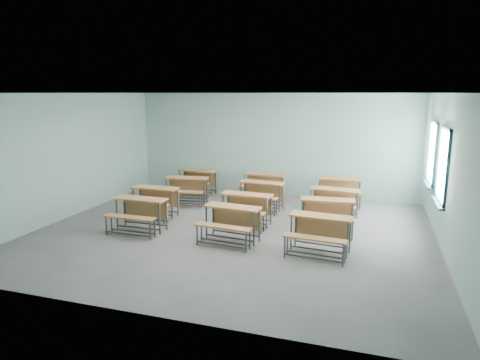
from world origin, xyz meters
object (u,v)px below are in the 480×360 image
(desk_unit_r1c0, at_px, (153,197))
(desk_unit_r3c1, at_px, (263,182))
(desk_unit_r0c2, at_px, (319,229))
(desk_unit_r1c2, at_px, (327,211))
(desk_unit_r2c1, at_px, (260,191))
(desk_unit_r2c2, at_px, (334,199))
(desk_unit_r1c1, at_px, (245,205))
(desk_unit_r3c2, at_px, (340,187))
(desk_unit_r3c0, at_px, (196,178))
(desk_unit_r0c1, at_px, (231,219))
(desk_unit_r2c0, at_px, (185,186))
(desk_unit_r0c0, at_px, (139,210))

(desk_unit_r1c0, height_order, desk_unit_r3c1, same)
(desk_unit_r0c2, bearing_deg, desk_unit_r1c0, 168.79)
(desk_unit_r1c0, bearing_deg, desk_unit_r1c2, 2.59)
(desk_unit_r2c1, bearing_deg, desk_unit_r2c2, -3.24)
(desk_unit_r1c2, bearing_deg, desk_unit_r1c1, 177.93)
(desk_unit_r3c1, relative_size, desk_unit_r3c2, 0.97)
(desk_unit_r0c2, relative_size, desk_unit_r3c2, 1.01)
(desk_unit_r3c0, bearing_deg, desk_unit_r1c0, -86.49)
(desk_unit_r1c2, xyz_separation_m, desk_unit_r3c2, (0.05, 2.63, 0.00))
(desk_unit_r0c1, bearing_deg, desk_unit_r3c0, 128.59)
(desk_unit_r1c1, bearing_deg, desk_unit_r0c2, -30.93)
(desk_unit_r0c2, height_order, desk_unit_r1c0, same)
(desk_unit_r1c1, relative_size, desk_unit_r3c1, 1.02)
(desk_unit_r2c2, relative_size, desk_unit_r3c0, 1.02)
(desk_unit_r2c0, bearing_deg, desk_unit_r2c2, -10.52)
(desk_unit_r0c2, relative_size, desk_unit_r2c1, 1.01)
(desk_unit_r0c2, distance_m, desk_unit_r1c0, 4.68)
(desk_unit_r1c2, distance_m, desk_unit_r3c2, 2.63)
(desk_unit_r0c1, bearing_deg, desk_unit_r1c0, 160.73)
(desk_unit_r3c1, bearing_deg, desk_unit_r1c2, -48.37)
(desk_unit_r1c1, bearing_deg, desk_unit_r2c2, 34.91)
(desk_unit_r0c0, height_order, desk_unit_r1c0, same)
(desk_unit_r2c2, bearing_deg, desk_unit_r1c2, -84.74)
(desk_unit_r0c1, distance_m, desk_unit_r2c1, 2.71)
(desk_unit_r0c2, height_order, desk_unit_r2c2, same)
(desk_unit_r0c2, relative_size, desk_unit_r1c2, 1.01)
(desk_unit_r3c0, distance_m, desk_unit_r3c2, 4.51)
(desk_unit_r0c1, distance_m, desk_unit_r3c1, 3.92)
(desk_unit_r1c0, height_order, desk_unit_r1c1, same)
(desk_unit_r2c2, distance_m, desk_unit_r3c2, 1.48)
(desk_unit_r0c0, distance_m, desk_unit_r3c1, 4.36)
(desk_unit_r0c0, distance_m, desk_unit_r1c1, 2.54)
(desk_unit_r0c0, relative_size, desk_unit_r1c2, 0.96)
(desk_unit_r3c0, xyz_separation_m, desk_unit_r3c2, (4.51, -0.00, 0.00))
(desk_unit_r2c0, relative_size, desk_unit_r3c2, 1.02)
(desk_unit_r1c1, distance_m, desk_unit_r1c2, 1.97)
(desk_unit_r2c2, xyz_separation_m, desk_unit_r3c2, (0.03, 1.48, 0.00))
(desk_unit_r1c1, bearing_deg, desk_unit_r0c0, -148.77)
(desk_unit_r0c1, relative_size, desk_unit_r2c1, 1.01)
(desk_unit_r1c1, bearing_deg, desk_unit_r0c1, -84.75)
(desk_unit_r0c0, bearing_deg, desk_unit_r3c0, 94.21)
(desk_unit_r1c0, bearing_deg, desk_unit_r1c1, 1.71)
(desk_unit_r0c0, height_order, desk_unit_r3c2, same)
(desk_unit_r3c0, height_order, desk_unit_r3c1, same)
(desk_unit_r1c0, height_order, desk_unit_r2c1, same)
(desk_unit_r1c2, relative_size, desk_unit_r3c0, 1.00)
(desk_unit_r3c1, bearing_deg, desk_unit_r1c0, -128.36)
(desk_unit_r1c1, xyz_separation_m, desk_unit_r3c2, (2.03, 2.70, 0.00))
(desk_unit_r1c2, bearing_deg, desk_unit_r3c2, 84.43)
(desk_unit_r0c1, distance_m, desk_unit_r2c2, 3.12)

